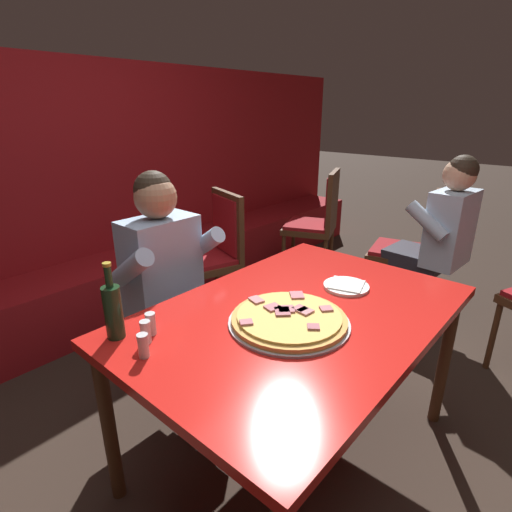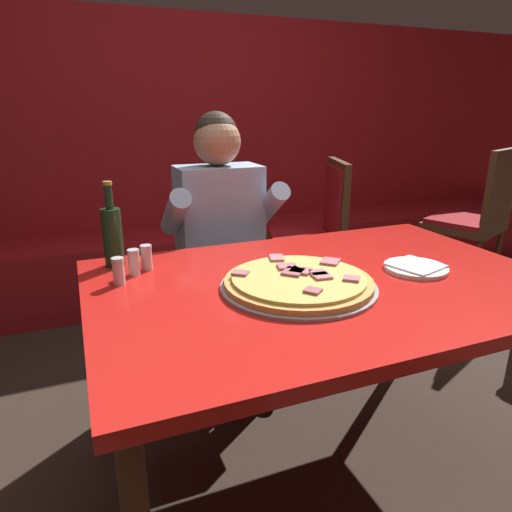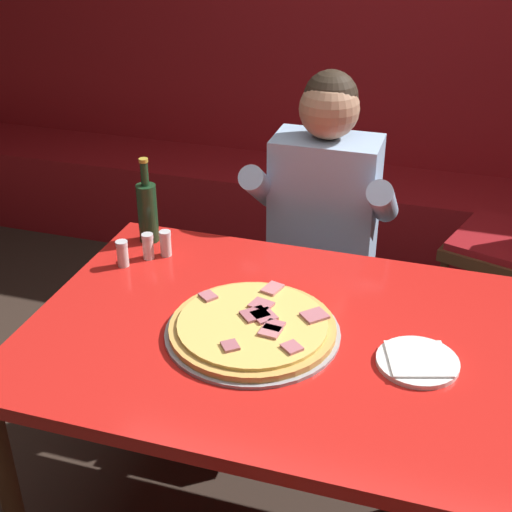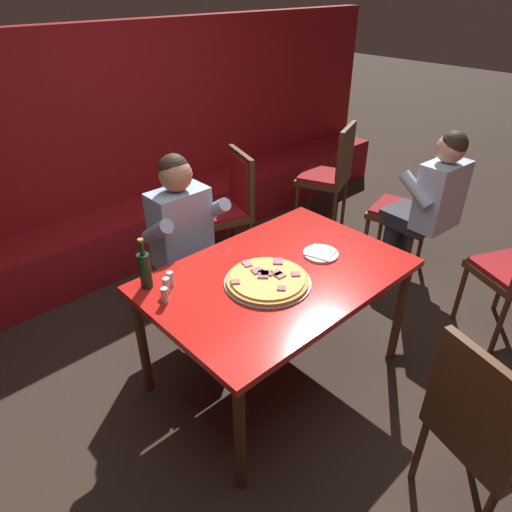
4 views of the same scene
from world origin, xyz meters
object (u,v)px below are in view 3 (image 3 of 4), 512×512
at_px(main_dining_table, 295,356).
at_px(beer_bottle, 147,210).
at_px(pizza, 253,328).
at_px(plate_white_paper, 418,361).
at_px(diner_seated_blue_shirt, 318,234).
at_px(shaker_parmesan, 148,247).
at_px(shaker_black_pepper, 123,255).
at_px(shaker_red_pepper_flakes, 166,245).

bearing_deg(main_dining_table, beer_bottle, 147.48).
distance_m(pizza, beer_bottle, 0.65).
bearing_deg(plate_white_paper, diner_seated_blue_shirt, 119.34).
distance_m(main_dining_table, diner_seated_blue_shirt, 0.73).
bearing_deg(shaker_parmesan, shaker_black_pepper, -129.37).
bearing_deg(main_dining_table, diner_seated_blue_shirt, 97.81).
relative_size(main_dining_table, diner_seated_blue_shirt, 1.15).
xyz_separation_m(main_dining_table, shaker_red_pepper_flakes, (-0.51, 0.31, 0.11)).
bearing_deg(pizza, shaker_red_pepper_flakes, 139.94).
xyz_separation_m(main_dining_table, beer_bottle, (-0.61, 0.39, 0.18)).
bearing_deg(shaker_black_pepper, shaker_red_pepper_flakes, 45.28).
distance_m(beer_bottle, shaker_black_pepper, 0.20).
height_order(pizza, beer_bottle, beer_bottle).
bearing_deg(shaker_red_pepper_flakes, shaker_black_pepper, -134.72).
bearing_deg(shaker_red_pepper_flakes, shaker_parmesan, -143.00).
xyz_separation_m(main_dining_table, plate_white_paper, (0.33, -0.04, 0.08)).
xyz_separation_m(shaker_black_pepper, diner_seated_blue_shirt, (0.51, 0.52, -0.10)).
bearing_deg(beer_bottle, pizza, -40.12).
height_order(shaker_red_pepper_flakes, shaker_black_pepper, same).
relative_size(main_dining_table, beer_bottle, 5.01).
bearing_deg(plate_white_paper, beer_bottle, 155.64).
height_order(plate_white_paper, beer_bottle, beer_bottle).
distance_m(main_dining_table, shaker_red_pepper_flakes, 0.61).
distance_m(main_dining_table, plate_white_paper, 0.34).
distance_m(main_dining_table, beer_bottle, 0.74).
relative_size(plate_white_paper, diner_seated_blue_shirt, 0.16).
relative_size(plate_white_paper, shaker_red_pepper_flakes, 2.44).
bearing_deg(shaker_red_pepper_flakes, beer_bottle, 139.65).
height_order(pizza, diner_seated_blue_shirt, diner_seated_blue_shirt).
bearing_deg(diner_seated_blue_shirt, shaker_red_pepper_flakes, -134.76).
bearing_deg(diner_seated_blue_shirt, shaker_parmesan, -135.49).
bearing_deg(beer_bottle, shaker_parmesan, -66.47).
height_order(pizza, plate_white_paper, pizza).
distance_m(plate_white_paper, diner_seated_blue_shirt, 0.87).
bearing_deg(shaker_parmesan, diner_seated_blue_shirt, 44.51).
distance_m(beer_bottle, shaker_red_pepper_flakes, 0.14).
relative_size(plate_white_paper, shaker_black_pepper, 2.44).
height_order(shaker_parmesan, diner_seated_blue_shirt, diner_seated_blue_shirt).
height_order(plate_white_paper, diner_seated_blue_shirt, diner_seated_blue_shirt).
relative_size(shaker_red_pepper_flakes, shaker_black_pepper, 1.00).
height_order(pizza, shaker_parmesan, shaker_parmesan).
bearing_deg(pizza, plate_white_paper, -0.70).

